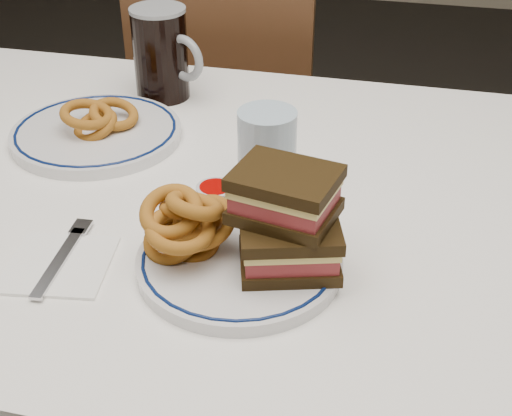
% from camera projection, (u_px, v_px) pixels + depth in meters
% --- Properties ---
extents(dining_table, '(1.27, 0.87, 0.75)m').
position_uv_depth(dining_table, '(200.00, 246.00, 1.06)').
color(dining_table, white).
rests_on(dining_table, floor).
extents(chair_far, '(0.44, 0.44, 0.90)m').
position_uv_depth(chair_far, '(231.00, 121.00, 1.77)').
color(chair_far, '#452E16').
rests_on(chair_far, floor).
extents(main_plate, '(0.24, 0.24, 0.02)m').
position_uv_depth(main_plate, '(239.00, 261.00, 0.84)').
color(main_plate, silver).
rests_on(main_plate, dining_table).
extents(reuben_sandwich, '(0.14, 0.13, 0.12)m').
position_uv_depth(reuben_sandwich, '(287.00, 220.00, 0.79)').
color(reuben_sandwich, black).
rests_on(reuben_sandwich, main_plate).
extents(onion_rings_main, '(0.12, 0.12, 0.10)m').
position_uv_depth(onion_rings_main, '(187.00, 223.00, 0.82)').
color(onion_rings_main, brown).
rests_on(onion_rings_main, main_plate).
extents(ketchup_ramekin, '(0.05, 0.05, 0.03)m').
position_uv_depth(ketchup_ramekin, '(216.00, 195.00, 0.92)').
color(ketchup_ramekin, silver).
rests_on(ketchup_ramekin, main_plate).
extents(beer_mug, '(0.14, 0.09, 0.16)m').
position_uv_depth(beer_mug, '(162.00, 53.00, 1.21)').
color(beer_mug, black).
rests_on(beer_mug, dining_table).
extents(water_glass, '(0.08, 0.08, 0.12)m').
position_uv_depth(water_glass, '(267.00, 155.00, 0.95)').
color(water_glass, '#AAC5DB').
rests_on(water_glass, dining_table).
extents(far_plate, '(0.26, 0.26, 0.02)m').
position_uv_depth(far_plate, '(96.00, 133.00, 1.12)').
color(far_plate, silver).
rests_on(far_plate, dining_table).
extents(onion_rings_far, '(0.11, 0.11, 0.06)m').
position_uv_depth(onion_rings_far, '(98.00, 118.00, 1.10)').
color(onion_rings_far, brown).
rests_on(onion_rings_far, far_plate).
extents(napkin_fork, '(0.14, 0.16, 0.01)m').
position_uv_depth(napkin_fork, '(60.00, 263.00, 0.85)').
color(napkin_fork, white).
rests_on(napkin_fork, dining_table).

